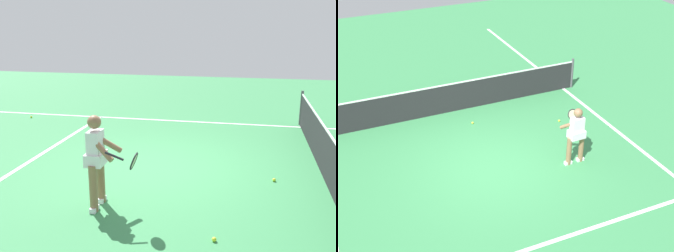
# 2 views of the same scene
# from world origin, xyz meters

# --- Properties ---
(ground_plane) EXTENTS (28.26, 28.26, 0.00)m
(ground_plane) POSITION_xyz_m (0.00, 0.00, 0.00)
(ground_plane) COLOR #38844C
(service_line_marking) EXTENTS (7.88, 0.10, 0.01)m
(service_line_marking) POSITION_xyz_m (0.00, -2.93, 0.00)
(service_line_marking) COLOR white
(service_line_marking) RESTS_ON ground
(sideline_left_marking) EXTENTS (0.10, 19.73, 0.01)m
(sideline_left_marking) POSITION_xyz_m (-3.94, 0.00, 0.00)
(sideline_left_marking) COLOR white
(sideline_left_marking) RESTS_ON ground
(court_net) EXTENTS (8.56, 0.08, 1.02)m
(court_net) POSITION_xyz_m (0.00, 3.21, 0.48)
(court_net) COLOR #4C4C51
(court_net) RESTS_ON ground
(tennis_player) EXTENTS (0.76, 0.94, 1.55)m
(tennis_player) POSITION_xyz_m (2.02, -0.63, 0.85)
(tennis_player) COLOR #8C6647
(tennis_player) RESTS_ON ground
(tennis_ball_near) EXTENTS (0.07, 0.07, 0.07)m
(tennis_ball_near) POSITION_xyz_m (2.70, 1.32, 0.03)
(tennis_ball_near) COLOR #D1E533
(tennis_ball_near) RESTS_ON ground
(tennis_ball_mid) EXTENTS (0.07, 0.07, 0.07)m
(tennis_ball_mid) POSITION_xyz_m (0.34, 2.25, 0.03)
(tennis_ball_mid) COLOR #D1E533
(tennis_ball_mid) RESTS_ON ground
(tennis_ball_far) EXTENTS (0.07, 0.07, 0.07)m
(tennis_ball_far) POSITION_xyz_m (-3.38, -5.04, 0.03)
(tennis_ball_far) COLOR #D1E533
(tennis_ball_far) RESTS_ON ground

